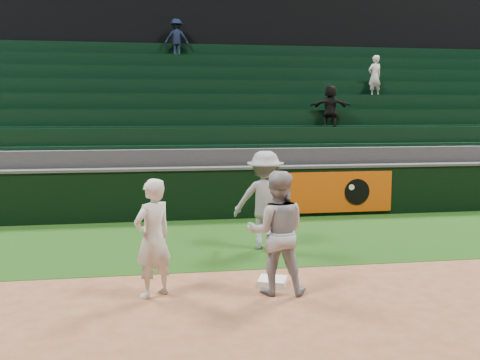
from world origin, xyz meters
The scene contains 9 objects.
ground centered at (0.00, 0.00, 0.00)m, with size 70.00×70.00×0.00m, color brown.
foul_grass centered at (0.00, 3.00, 0.00)m, with size 36.00×4.20×0.01m, color #14380E.
upper_deck centered at (0.00, 17.45, 6.00)m, with size 40.00×12.00×12.00m, color black.
first_base centered at (0.20, 0.14, 0.05)m, with size 0.40×0.40×0.09m, color white.
first_baseman centered at (-1.55, -0.10, 0.83)m, with size 0.60×0.40×1.66m, color silver.
baserunner centered at (0.17, -0.22, 0.87)m, with size 0.85×0.66×1.75m, color #9C9EA6.
base_coach centered at (0.51, 2.21, 0.92)m, with size 1.18×0.68×1.83m, color #90929C.
field_wall centered at (0.03, 5.20, 0.63)m, with size 36.00×0.45×1.25m.
stadium_seating centered at (0.00, 8.97, 1.70)m, with size 36.00×5.95×5.62m.
Camera 1 is at (-1.50, -7.40, 2.56)m, focal length 40.00 mm.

